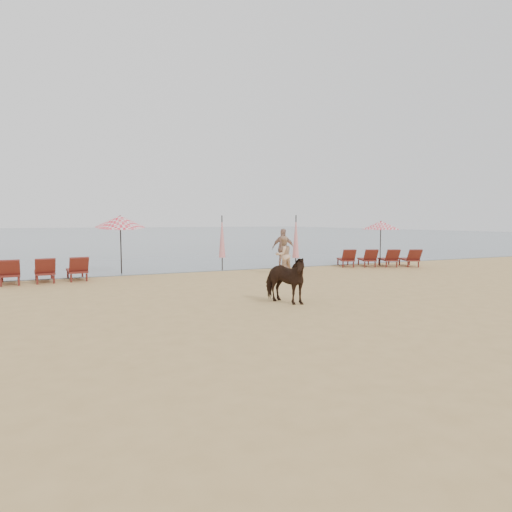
{
  "coord_description": "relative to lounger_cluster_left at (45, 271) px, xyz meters",
  "views": [
    {
      "loc": [
        -6.16,
        -8.97,
        2.36
      ],
      "look_at": [
        0.0,
        5.0,
        1.1
      ],
      "focal_mm": 30.0,
      "sensor_mm": 36.0,
      "label": 1
    }
  ],
  "objects": [
    {
      "name": "sea",
      "position": [
        7.01,
        70.87,
        -0.46
      ],
      "size": [
        160.0,
        140.0,
        0.06
      ],
      "primitive_type": "cube",
      "color": "#51606B",
      "rests_on": "ground"
    },
    {
      "name": "beachgoer_right_a",
      "position": [
        9.63,
        -1.23,
        0.38
      ],
      "size": [
        0.9,
        0.75,
        1.67
      ],
      "primitive_type": "imported",
      "rotation": [
        0.0,
        0.0,
        3.3
      ],
      "color": "#D8AB87",
      "rests_on": "ground"
    },
    {
      "name": "umbrella_open_right",
      "position": [
        15.79,
        -0.33,
        1.67
      ],
      "size": [
        1.94,
        1.94,
        2.36
      ],
      "rotation": [
        0.0,
        0.0,
        -0.16
      ],
      "color": "black",
      "rests_on": "ground"
    },
    {
      "name": "umbrella_closed_right",
      "position": [
        10.55,
        -0.68,
        1.15
      ],
      "size": [
        0.32,
        0.32,
        2.62
      ],
      "rotation": [
        0.0,
        0.0,
        -0.13
      ],
      "color": "black",
      "rests_on": "ground"
    },
    {
      "name": "lounger_cluster_left",
      "position": [
        0.0,
        0.0,
        0.0
      ],
      "size": [
        3.15,
        2.03,
        0.66
      ],
      "rotation": [
        0.0,
        0.0,
        0.09
      ],
      "color": "maroon",
      "rests_on": "ground"
    },
    {
      "name": "lounger_cluster_right",
      "position": [
        15.48,
        -0.58,
        -0.02
      ],
      "size": [
        4.31,
        3.1,
        0.63
      ],
      "rotation": [
        0.0,
        0.0,
        -0.4
      ],
      "color": "maroon",
      "rests_on": "ground"
    },
    {
      "name": "cow",
      "position": [
        6.48,
        -7.33,
        0.22
      ],
      "size": [
        1.32,
        1.78,
        1.37
      ],
      "primitive_type": "imported",
      "rotation": [
        0.0,
        0.0,
        0.41
      ],
      "color": "black",
      "rests_on": "ground"
    },
    {
      "name": "umbrella_closed_left",
      "position": [
        7.48,
        0.9,
        1.15
      ],
      "size": [
        0.32,
        0.32,
        2.61
      ],
      "rotation": [
        0.0,
        0.0,
        -0.28
      ],
      "color": "black",
      "rests_on": "ground"
    },
    {
      "name": "ground",
      "position": [
        7.01,
        -9.13,
        -0.46
      ],
      "size": [
        120.0,
        120.0,
        0.0
      ],
      "primitive_type": "plane",
      "color": "tan",
      "rests_on": "ground"
    },
    {
      "name": "beachgoer_right_b",
      "position": [
        10.74,
        0.92,
        0.53
      ],
      "size": [
        1.17,
        1.14,
        1.97
      ],
      "primitive_type": "imported",
      "rotation": [
        0.0,
        0.0,
        2.39
      ],
      "color": "tan",
      "rests_on": "ground"
    },
    {
      "name": "umbrella_open_left_b",
      "position": [
        2.99,
        1.57,
        1.87
      ],
      "size": [
        2.11,
        2.16,
        2.7
      ],
      "rotation": [
        0.0,
        0.0,
        -0.42
      ],
      "color": "black",
      "rests_on": "ground"
    }
  ]
}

